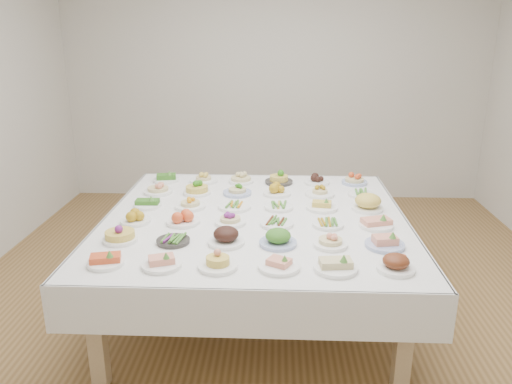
{
  "coord_description": "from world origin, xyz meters",
  "views": [
    {
      "loc": [
        0.03,
        -3.51,
        1.99
      ],
      "look_at": [
        -0.11,
        -0.08,
        0.88
      ],
      "focal_mm": 35.0,
      "sensor_mm": 36.0,
      "label": 1
    }
  ],
  "objects_px": {
    "display_table": "(255,225)",
    "dish_35": "(355,177)",
    "dish_0": "(105,259)",
    "dish_18": "(147,202)"
  },
  "relations": [
    {
      "from": "display_table",
      "to": "dish_35",
      "type": "distance_m",
      "value": 1.16
    },
    {
      "from": "dish_0",
      "to": "dish_35",
      "type": "distance_m",
      "value": 2.28
    },
    {
      "from": "dish_18",
      "to": "dish_35",
      "type": "relative_size",
      "value": 0.96
    },
    {
      "from": "dish_18",
      "to": "display_table",
      "type": "bearing_deg",
      "value": -11.5
    },
    {
      "from": "display_table",
      "to": "dish_0",
      "type": "height_order",
      "value": "dish_0"
    },
    {
      "from": "dish_0",
      "to": "dish_35",
      "type": "bearing_deg",
      "value": 45.15
    },
    {
      "from": "dish_18",
      "to": "dish_35",
      "type": "bearing_deg",
      "value": 21.97
    },
    {
      "from": "display_table",
      "to": "dish_35",
      "type": "xyz_separation_m",
      "value": [
        0.81,
        0.81,
        0.13
      ]
    },
    {
      "from": "display_table",
      "to": "dish_0",
      "type": "distance_m",
      "value": 1.13
    },
    {
      "from": "display_table",
      "to": "dish_18",
      "type": "height_order",
      "value": "dish_18"
    }
  ]
}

